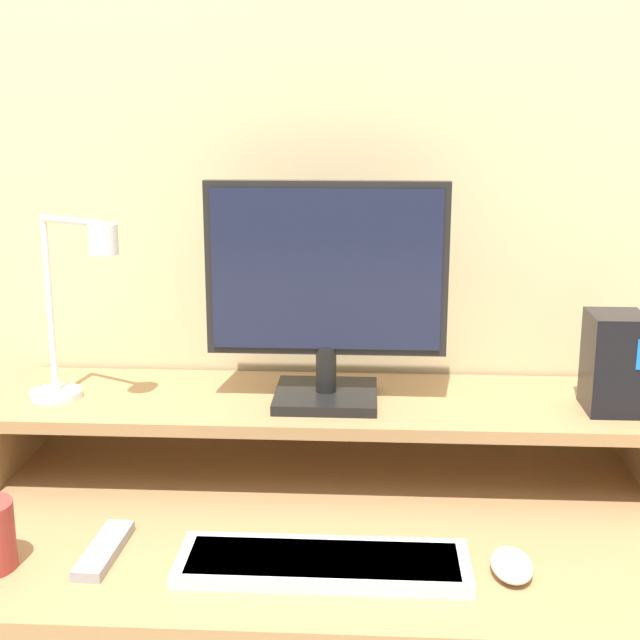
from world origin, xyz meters
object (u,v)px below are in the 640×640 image
at_px(mouse, 512,565).
at_px(remote_control, 104,550).
at_px(router_dock, 614,362).
at_px(monitor, 326,288).
at_px(keyboard, 323,563).
at_px(desk_lamp, 75,306).

relative_size(mouse, remote_control, 0.59).
xyz_separation_m(router_dock, mouse, (-0.21, -0.31, -0.21)).
height_order(monitor, remote_control, monitor).
height_order(router_dock, keyboard, router_dock).
bearing_deg(mouse, router_dock, 56.54).
relative_size(router_dock, keyboard, 0.40).
relative_size(monitor, router_dock, 2.45).
height_order(monitor, keyboard, monitor).
bearing_deg(monitor, remote_control, -135.09).
bearing_deg(keyboard, router_dock, 33.54).
distance_m(monitor, mouse, 0.55).
bearing_deg(router_dock, mouse, -123.46).
xyz_separation_m(monitor, keyboard, (0.01, -0.34, -0.33)).
bearing_deg(mouse, keyboard, -179.67).
xyz_separation_m(desk_lamp, remote_control, (0.11, -0.27, -0.31)).
bearing_deg(desk_lamp, mouse, -22.55).
xyz_separation_m(monitor, mouse, (0.28, -0.33, -0.33)).
bearing_deg(remote_control, desk_lamp, 112.60).
bearing_deg(keyboard, mouse, 0.33).
bearing_deg(router_dock, remote_control, -159.99).
xyz_separation_m(mouse, remote_control, (-0.60, 0.02, -0.01)).
bearing_deg(desk_lamp, router_dock, 1.23).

